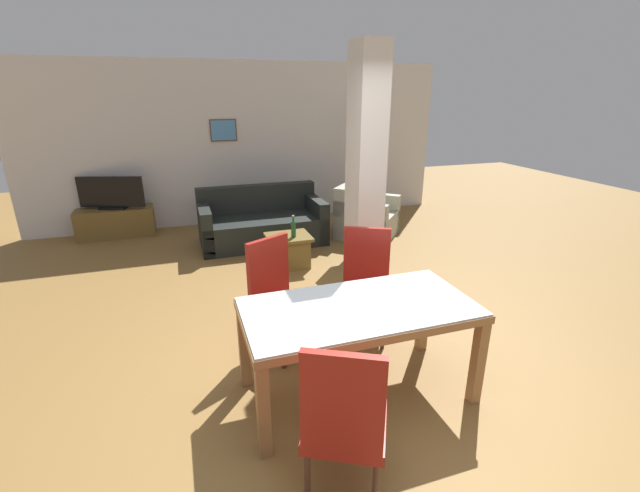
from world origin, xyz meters
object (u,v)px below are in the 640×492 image
at_px(dining_chair_far_left, 278,294).
at_px(sofa, 262,224).
at_px(coffee_table, 289,250).
at_px(dining_chair_near_left, 344,419).
at_px(dining_table, 359,325).
at_px(bottle, 293,229).
at_px(tv_stand, 116,223).
at_px(dining_chair_far_right, 365,281).
at_px(standing_person, 362,188).
at_px(floor_lamp, 362,144).
at_px(tv_screen, 111,193).
at_px(armchair, 365,219).

height_order(dining_chair_far_left, sofa, dining_chair_far_left).
bearing_deg(coffee_table, dining_chair_near_left, -99.42).
bearing_deg(dining_table, bottle, 85.54).
bearing_deg(dining_chair_near_left, tv_stand, 135.66).
bearing_deg(tv_stand, dining_chair_far_right, -56.54).
bearing_deg(dining_chair_far_left, standing_person, -157.61).
xyz_separation_m(tv_stand, floor_lamp, (4.13, -0.30, 1.12)).
bearing_deg(floor_lamp, tv_screen, 175.82).
distance_m(coffee_table, tv_stand, 3.12).
relative_size(armchair, coffee_table, 2.08).
xyz_separation_m(bottle, tv_stand, (-2.37, 2.16, -0.31)).
bearing_deg(standing_person, coffee_table, 90.00).
bearing_deg(coffee_table, dining_table, -93.20).
distance_m(dining_chair_near_left, coffee_table, 3.52).
xyz_separation_m(armchair, floor_lamp, (0.33, 0.94, 1.06)).
bearing_deg(sofa, floor_lamp, -160.12).
distance_m(dining_chair_far_left, tv_screen, 4.30).
height_order(sofa, coffee_table, sofa).
distance_m(sofa, coffee_table, 1.09).
bearing_deg(dining_chair_far_left, bottle, -136.83).
relative_size(coffee_table, standing_person, 0.34).
distance_m(dining_table, standing_person, 3.07).
height_order(tv_stand, standing_person, standing_person).
xyz_separation_m(tv_screen, floor_lamp, (4.13, -0.30, 0.64)).
distance_m(dining_chair_far_left, floor_lamp, 4.42).
bearing_deg(dining_chair_near_left, sofa, 112.73).
relative_size(dining_chair_far_right, coffee_table, 1.79).
bearing_deg(armchair, dining_chair_far_right, 18.69).
relative_size(dining_table, floor_lamp, 1.06).
relative_size(armchair, standing_person, 0.71).
bearing_deg(sofa, dining_chair_near_left, 84.59).
xyz_separation_m(dining_chair_near_left, standing_person, (1.66, 3.58, 0.44)).
height_order(dining_table, sofa, sofa).
distance_m(dining_chair_far_left, armchair, 3.39).
relative_size(tv_screen, floor_lamp, 0.61).
xyz_separation_m(dining_chair_far_left, dining_chair_near_left, (-0.00, -1.61, 0.00)).
bearing_deg(armchair, sofa, -55.14).
xyz_separation_m(bottle, tv_screen, (-2.37, 2.16, 0.17)).
height_order(tv_stand, tv_screen, tv_screen).
bearing_deg(bottle, tv_screen, 137.77).
distance_m(sofa, standing_person, 1.70).
bearing_deg(tv_screen, standing_person, 166.80).
xyz_separation_m(dining_chair_far_left, armchair, (2.06, 2.69, -0.25)).
height_order(dining_chair_far_right, tv_stand, dining_chair_far_right).
xyz_separation_m(sofa, armchair, (1.63, -0.23, 0.00)).
height_order(dining_chair_far_right, dining_chair_near_left, same).
distance_m(dining_table, dining_chair_far_left, 0.92).
relative_size(dining_chair_far_right, tv_stand, 0.89).
bearing_deg(floor_lamp, dining_chair_near_left, -114.47).
relative_size(dining_chair_far_left, sofa, 0.55).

